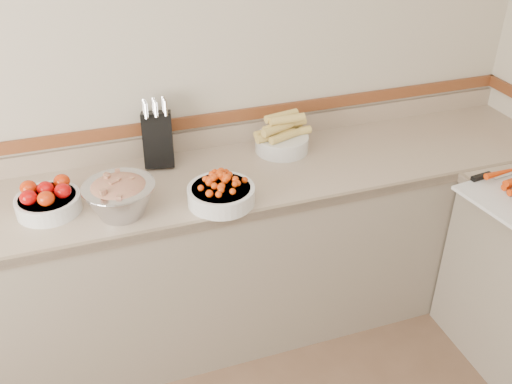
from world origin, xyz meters
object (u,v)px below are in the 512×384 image
object	(u,v)px
tomato_bowl	(48,200)
rhubarb_bowl	(120,196)
cherry_tomato_bowl	(221,192)
knife_block	(158,138)
corn_bowl	(282,138)

from	to	relation	value
tomato_bowl	rhubarb_bowl	size ratio (longest dim) A/B	0.90
tomato_bowl	cherry_tomato_bowl	distance (m)	0.72
knife_block	tomato_bowl	distance (m)	0.58
rhubarb_bowl	tomato_bowl	bearing A→B (deg)	157.14
cherry_tomato_bowl	rhubarb_bowl	world-z (taller)	rhubarb_bowl
knife_block	tomato_bowl	xyz separation A→B (m)	(-0.52, -0.26, -0.08)
tomato_bowl	cherry_tomato_bowl	size ratio (longest dim) A/B	0.92
cherry_tomato_bowl	corn_bowl	distance (m)	0.55
knife_block	corn_bowl	bearing A→B (deg)	-6.23
cherry_tomato_bowl	rhubarb_bowl	xyz separation A→B (m)	(-0.41, 0.05, 0.03)
knife_block	rhubarb_bowl	xyz separation A→B (m)	(-0.23, -0.38, -0.05)
knife_block	corn_bowl	size ratio (longest dim) A/B	1.14
knife_block	cherry_tomato_bowl	bearing A→B (deg)	-66.96
knife_block	tomato_bowl	world-z (taller)	knife_block
tomato_bowl	cherry_tomato_bowl	world-z (taller)	cherry_tomato_bowl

